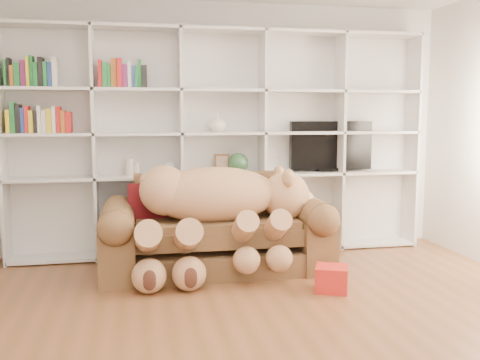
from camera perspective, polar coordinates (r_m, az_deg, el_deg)
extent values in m
plane|color=brown|center=(3.76, 4.14, -16.42)|extent=(5.00, 5.00, 0.00)
cube|color=silver|center=(5.90, -2.22, 5.56)|extent=(5.00, 0.02, 2.70)
cube|color=silver|center=(5.87, -2.16, 4.09)|extent=(4.40, 0.03, 2.40)
cube|color=silver|center=(5.78, -24.00, 3.45)|extent=(0.03, 0.35, 2.40)
cube|color=silver|center=(5.65, -15.25, 3.74)|extent=(0.03, 0.35, 2.40)
cube|color=silver|center=(5.66, -6.31, 3.94)|extent=(0.03, 0.35, 2.40)
cube|color=silver|center=(5.80, 2.40, 4.05)|extent=(0.03, 0.35, 2.40)
cube|color=silver|center=(6.07, 10.51, 4.07)|extent=(0.03, 0.35, 2.40)
cube|color=silver|center=(6.45, 17.81, 4.01)|extent=(0.03, 0.35, 2.40)
cube|color=silver|center=(5.89, -1.86, -7.43)|extent=(4.40, 0.35, 0.03)
cube|color=silver|center=(5.74, -1.89, 0.52)|extent=(4.40, 0.35, 0.03)
cube|color=silver|center=(5.71, -1.91, 5.01)|extent=(4.40, 0.35, 0.03)
cube|color=silver|center=(5.71, -1.93, 9.52)|extent=(4.40, 0.35, 0.03)
cube|color=silver|center=(5.78, -1.95, 15.68)|extent=(4.40, 0.35, 0.03)
cube|color=brown|center=(5.21, -2.53, -8.45)|extent=(2.07, 0.84, 0.22)
cube|color=brown|center=(5.12, -2.52, -5.00)|extent=(1.53, 0.69, 0.30)
cube|color=brown|center=(5.46, -3.15, -2.05)|extent=(1.53, 0.20, 0.54)
cube|color=brown|center=(5.12, -12.90, -7.03)|extent=(0.31, 0.93, 0.54)
cube|color=brown|center=(5.39, 7.28, -6.22)|extent=(0.31, 0.93, 0.54)
cylinder|color=brown|center=(5.06, -12.98, -4.06)|extent=(0.31, 0.89, 0.31)
cylinder|color=brown|center=(5.33, 7.33, -3.39)|extent=(0.31, 0.89, 0.31)
ellipsoid|color=tan|center=(5.03, -2.77, -1.57)|extent=(1.22, 0.59, 0.53)
sphere|color=tan|center=(4.98, -8.05, -1.11)|extent=(0.46, 0.46, 0.46)
sphere|color=tan|center=(5.18, 4.86, -1.69)|extent=(0.46, 0.46, 0.46)
sphere|color=beige|center=(5.24, 6.74, -2.31)|extent=(0.23, 0.23, 0.23)
sphere|color=#442318|center=(5.27, 7.66, -2.39)|extent=(0.07, 0.07, 0.07)
ellipsoid|color=tan|center=(5.00, 5.17, 0.18)|extent=(0.11, 0.18, 0.18)
ellipsoid|color=tan|center=(5.31, 4.18, 0.58)|extent=(0.11, 0.18, 0.18)
sphere|color=tan|center=(4.96, -9.77, -0.06)|extent=(0.16, 0.16, 0.16)
cylinder|color=tan|center=(4.81, 0.30, -5.38)|extent=(0.20, 0.56, 0.41)
cylinder|color=tan|center=(4.88, 3.71, -5.23)|extent=(0.20, 0.56, 0.41)
cylinder|color=tan|center=(4.73, -9.81, -6.23)|extent=(0.23, 0.65, 0.48)
cylinder|color=tan|center=(4.75, -5.72, -6.11)|extent=(0.23, 0.65, 0.48)
sphere|color=tan|center=(4.70, 0.74, -8.60)|extent=(0.24, 0.24, 0.24)
sphere|color=tan|center=(4.77, 4.24, -8.39)|extent=(0.24, 0.24, 0.24)
sphere|color=tan|center=(4.63, -9.68, -10.03)|extent=(0.29, 0.29, 0.29)
sphere|color=tan|center=(4.65, -5.46, -9.89)|extent=(0.29, 0.29, 0.29)
cube|color=#5E1010|center=(5.23, -9.82, -2.45)|extent=(0.38, 0.23, 0.39)
cube|color=red|center=(4.69, 9.74, -10.33)|extent=(0.35, 0.34, 0.21)
cube|color=black|center=(6.09, 9.67, 3.66)|extent=(0.95, 0.08, 0.54)
cube|color=black|center=(6.11, 9.62, 1.14)|extent=(0.32, 0.18, 0.04)
cube|color=brown|center=(5.73, -1.96, 1.77)|extent=(0.16, 0.05, 0.20)
sphere|color=#2F5C36|center=(5.76, -0.21, 1.80)|extent=(0.22, 0.22, 0.22)
cylinder|color=beige|center=(5.66, -11.70, 1.34)|extent=(0.10, 0.10, 0.18)
cylinder|color=beige|center=(5.66, -11.03, 1.15)|extent=(0.10, 0.10, 0.14)
sphere|color=silver|center=(5.67, -7.50, 1.24)|extent=(0.13, 0.13, 0.13)
imported|color=beige|center=(5.70, -2.45, 6.12)|extent=(0.23, 0.23, 0.19)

